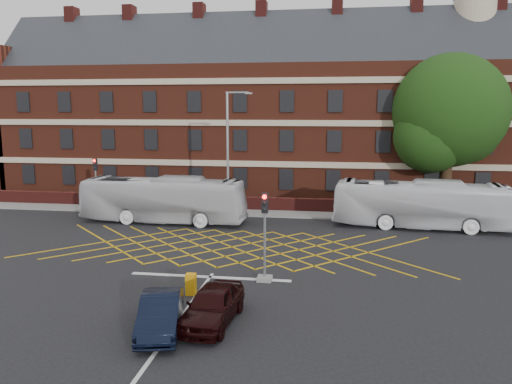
# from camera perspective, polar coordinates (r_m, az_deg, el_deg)

# --- Properties ---
(ground) EXTENTS (120.00, 120.00, 0.00)m
(ground) POSITION_cam_1_polar(r_m,az_deg,el_deg) (28.18, -3.57, -7.38)
(ground) COLOR black
(ground) RESTS_ON ground
(victorian_building) EXTENTS (51.00, 12.17, 20.40)m
(victorian_building) POSITION_cam_1_polar(r_m,az_deg,el_deg) (48.67, 2.10, 9.07)
(victorian_building) COLOR #5D2518
(victorian_building) RESTS_ON ground
(boundary_wall) EXTENTS (56.00, 0.50, 1.10)m
(boundary_wall) POSITION_cam_1_polar(r_m,az_deg,el_deg) (40.50, 0.26, -1.37)
(boundary_wall) COLOR #4F1815
(boundary_wall) RESTS_ON ground
(far_pavement) EXTENTS (60.00, 3.00, 0.12)m
(far_pavement) POSITION_cam_1_polar(r_m,az_deg,el_deg) (39.62, 0.05, -2.33)
(far_pavement) COLOR slate
(far_pavement) RESTS_ON ground
(box_junction_hatching) EXTENTS (8.22, 8.22, 0.02)m
(box_junction_hatching) POSITION_cam_1_polar(r_m,az_deg,el_deg) (30.06, -2.77, -6.28)
(box_junction_hatching) COLOR #CC990C
(box_junction_hatching) RESTS_ON ground
(stop_line) EXTENTS (8.00, 0.30, 0.02)m
(stop_line) POSITION_cam_1_polar(r_m,az_deg,el_deg) (24.93, -5.27, -9.65)
(stop_line) COLOR silver
(stop_line) RESTS_ON ground
(centre_line) EXTENTS (0.15, 14.00, 0.02)m
(centre_line) POSITION_cam_1_polar(r_m,az_deg,el_deg) (19.15, -10.07, -15.86)
(centre_line) COLOR silver
(centre_line) RESTS_ON ground
(bus_left) EXTENTS (12.08, 3.28, 3.34)m
(bus_left) POSITION_cam_1_polar(r_m,az_deg,el_deg) (36.79, -10.55, -0.86)
(bus_left) COLOR silver
(bus_left) RESTS_ON ground
(bus_right) EXTENTS (12.11, 3.92, 3.31)m
(bus_right) POSITION_cam_1_polar(r_m,az_deg,el_deg) (36.27, 18.28, -1.35)
(bus_right) COLOR white
(bus_right) RESTS_ON ground
(car_navy) EXTENTS (2.33, 4.34, 1.36)m
(car_navy) POSITION_cam_1_polar(r_m,az_deg,el_deg) (19.33, -10.87, -13.46)
(car_navy) COLOR black
(car_navy) RESTS_ON ground
(car_maroon) EXTENTS (2.10, 4.41, 1.45)m
(car_maroon) POSITION_cam_1_polar(r_m,az_deg,el_deg) (19.68, -5.01, -12.74)
(car_maroon) COLOR black
(car_maroon) RESTS_ON ground
(deciduous_tree) EXTENTS (9.04, 9.04, 12.56)m
(deciduous_tree) POSITION_cam_1_polar(r_m,az_deg,el_deg) (43.23, 21.17, 7.85)
(deciduous_tree) COLOR black
(deciduous_tree) RESTS_ON ground
(traffic_light_near) EXTENTS (0.70, 0.70, 4.27)m
(traffic_light_near) POSITION_cam_1_polar(r_m,az_deg,el_deg) (23.84, 1.00, -6.09)
(traffic_light_near) COLOR slate
(traffic_light_near) RESTS_ON ground
(traffic_light_far) EXTENTS (0.70, 0.70, 4.27)m
(traffic_light_far) POSITION_cam_1_polar(r_m,az_deg,el_deg) (41.97, -17.77, 0.24)
(traffic_light_far) COLOR slate
(traffic_light_far) RESTS_ON ground
(street_lamp) EXTENTS (2.25, 1.00, 9.34)m
(street_lamp) POSITION_cam_1_polar(r_m,az_deg,el_deg) (35.46, -3.12, 1.49)
(street_lamp) COLOR slate
(street_lamp) RESTS_ON ground
(direction_signs) EXTENTS (1.10, 0.16, 2.20)m
(direction_signs) POSITION_cam_1_polar(r_m,az_deg,el_deg) (42.20, -16.22, -0.17)
(direction_signs) COLOR gray
(direction_signs) RESTS_ON ground
(utility_cabinet) EXTENTS (0.44, 0.36, 0.97)m
(utility_cabinet) POSITION_cam_1_polar(r_m,az_deg,el_deg) (22.65, -7.44, -10.42)
(utility_cabinet) COLOR orange
(utility_cabinet) RESTS_ON ground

